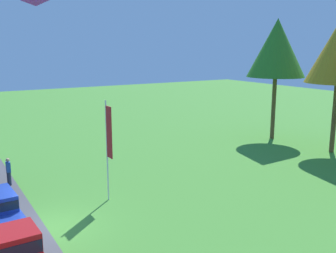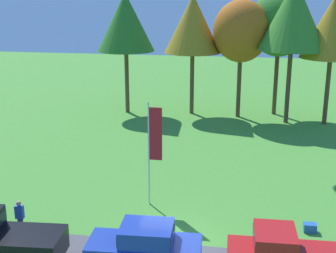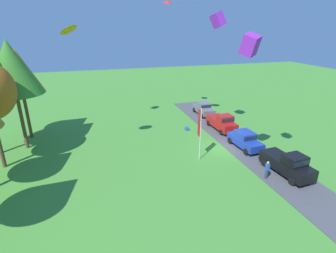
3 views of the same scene
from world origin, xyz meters
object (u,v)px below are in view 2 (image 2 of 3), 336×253
object	(u,v)px
tree_right_of_center	(333,27)
cooler_box	(310,228)
tree_lone_near	(241,31)
flag_banner	(153,141)
tree_far_right	(193,24)
car_sedan_mid_row	(145,245)
tree_left_of_center	(125,22)
tree_far_left	(293,15)
tree_center_back	(279,24)
person_on_lawn	(20,218)

from	to	relation	value
tree_right_of_center	cooler_box	size ratio (longest dim) A/B	18.33
tree_right_of_center	cooler_box	bearing A→B (deg)	-100.04
tree_lone_near	flag_banner	size ratio (longest dim) A/B	1.83
tree_right_of_center	cooler_box	world-z (taller)	tree_right_of_center
tree_far_right	tree_right_of_center	world-z (taller)	tree_right_of_center
car_sedan_mid_row	tree_left_of_center	bearing A→B (deg)	105.96
car_sedan_mid_row	cooler_box	bearing A→B (deg)	31.54
tree_lone_near	tree_far_left	distance (m)	4.40
car_sedan_mid_row	cooler_box	world-z (taller)	car_sedan_mid_row
car_sedan_mid_row	flag_banner	distance (m)	6.27
car_sedan_mid_row	tree_right_of_center	xyz separation A→B (m)	(10.03, 22.78, 6.76)
tree_left_of_center	cooler_box	bearing A→B (deg)	-55.53
tree_center_back	tree_far_left	distance (m)	2.96
car_sedan_mid_row	flag_banner	world-z (taller)	flag_banner
tree_lone_near	cooler_box	distance (m)	21.39
tree_far_left	flag_banner	size ratio (longest dim) A/B	2.12
tree_lone_near	tree_far_left	xyz separation A→B (m)	(3.97, -1.28, 1.39)
tree_far_right	car_sedan_mid_row	bearing A→B (deg)	-87.41
car_sedan_mid_row	tree_far_right	size ratio (longest dim) A/B	0.44
car_sedan_mid_row	flag_banner	xyz separation A→B (m)	(-0.81, 5.75, 2.37)
person_on_lawn	tree_far_left	size ratio (longest dim) A/B	0.15
tree_far_right	tree_center_back	xyz separation A→B (m)	(7.21, 0.98, 0.05)
person_on_lawn	tree_center_back	distance (m)	27.60
tree_far_right	flag_banner	xyz separation A→B (m)	(0.30, -18.67, -4.37)
tree_far_right	tree_far_left	world-z (taller)	tree_far_left
tree_left_of_center	flag_banner	world-z (taller)	tree_left_of_center
tree_center_back	tree_far_left	xyz separation A→B (m)	(0.84, -2.72, 0.83)
tree_far_right	tree_lone_near	xyz separation A→B (m)	(4.08, -0.45, -0.51)
tree_lone_near	cooler_box	xyz separation A→B (m)	(3.75, -19.83, -7.07)
car_sedan_mid_row	cooler_box	distance (m)	7.93
flag_banner	cooler_box	distance (m)	8.34
tree_lone_near	tree_center_back	xyz separation A→B (m)	(3.13, 1.44, 0.56)
car_sedan_mid_row	flag_banner	size ratio (longest dim) A/B	0.83
tree_left_of_center	flag_banner	xyz separation A→B (m)	(6.01, -18.10, -4.51)
car_sedan_mid_row	person_on_lawn	bearing A→B (deg)	165.21
person_on_lawn	tree_far_right	bearing A→B (deg)	77.92
tree_far_left	cooler_box	bearing A→B (deg)	-90.70
tree_left_of_center	tree_right_of_center	world-z (taller)	tree_left_of_center
car_sedan_mid_row	tree_right_of_center	size ratio (longest dim) A/B	0.44
tree_far_right	tree_left_of_center	bearing A→B (deg)	-174.36
car_sedan_mid_row	tree_center_back	bearing A→B (deg)	76.48
tree_right_of_center	flag_banner	distance (m)	20.66
tree_center_back	tree_far_left	world-z (taller)	tree_far_left
person_on_lawn	cooler_box	bearing A→B (deg)	11.32
person_on_lawn	flag_banner	xyz separation A→B (m)	(5.18, 4.17, 2.53)
tree_right_of_center	person_on_lawn	bearing A→B (deg)	-127.08
tree_far_right	tree_center_back	size ratio (longest dim) A/B	0.96
person_on_lawn	flag_banner	world-z (taller)	flag_banner
tree_left_of_center	tree_center_back	distance (m)	13.02
tree_lone_near	flag_banner	xyz separation A→B (m)	(-3.79, -18.21, -3.86)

